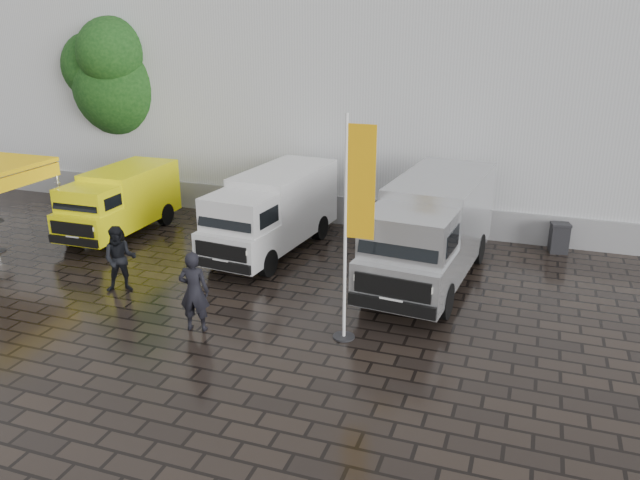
# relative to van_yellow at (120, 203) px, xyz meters

# --- Properties ---
(ground) EXTENTS (120.00, 120.00, 0.00)m
(ground) POSITION_rel_van_yellow_xyz_m (8.23, -4.40, -1.08)
(ground) COLOR black
(ground) RESTS_ON ground
(exhibition_hall) EXTENTS (44.00, 16.00, 12.00)m
(exhibition_hall) POSITION_rel_van_yellow_xyz_m (10.23, 11.60, 4.92)
(exhibition_hall) COLOR silver
(exhibition_hall) RESTS_ON ground
(hall_plinth) EXTENTS (44.00, 0.15, 1.00)m
(hall_plinth) POSITION_rel_van_yellow_xyz_m (10.23, 3.55, -0.58)
(hall_plinth) COLOR gray
(hall_plinth) RESTS_ON ground
(van_yellow) EXTENTS (1.82, 4.68, 2.15)m
(van_yellow) POSITION_rel_van_yellow_xyz_m (0.00, 0.00, 0.00)
(van_yellow) COLOR #FFFA0D
(van_yellow) RESTS_ON ground
(van_white) EXTENTS (2.42, 5.81, 2.45)m
(van_white) POSITION_rel_van_yellow_xyz_m (5.45, 0.15, 0.15)
(van_white) COLOR silver
(van_white) RESTS_ON ground
(van_silver) EXTENTS (2.73, 6.60, 2.79)m
(van_silver) POSITION_rel_van_yellow_xyz_m (10.44, -0.58, 0.32)
(van_silver) COLOR #B7B9BC
(van_silver) RESTS_ON ground
(flagpole) EXTENTS (0.88, 0.50, 5.06)m
(flagpole) POSITION_rel_van_yellow_xyz_m (9.40, -4.48, 1.75)
(flagpole) COLOR black
(flagpole) RESTS_ON ground
(tree) EXTENTS (4.05, 4.12, 7.26)m
(tree) POSITION_rel_van_yellow_xyz_m (-2.71, 4.69, 3.59)
(tree) COLOR black
(tree) RESTS_ON ground
(wheelie_bin) EXTENTS (0.65, 0.65, 0.94)m
(wheelie_bin) POSITION_rel_van_yellow_xyz_m (13.85, 3.04, -0.61)
(wheelie_bin) COLOR black
(wheelie_bin) RESTS_ON ground
(person_front) EXTENTS (0.78, 0.60, 1.93)m
(person_front) POSITION_rel_van_yellow_xyz_m (5.85, -5.24, -0.11)
(person_front) COLOR black
(person_front) RESTS_ON ground
(person_tent) EXTENTS (1.09, 1.02, 1.79)m
(person_tent) POSITION_rel_van_yellow_xyz_m (2.87, -3.94, -0.18)
(person_tent) COLOR black
(person_tent) RESTS_ON ground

